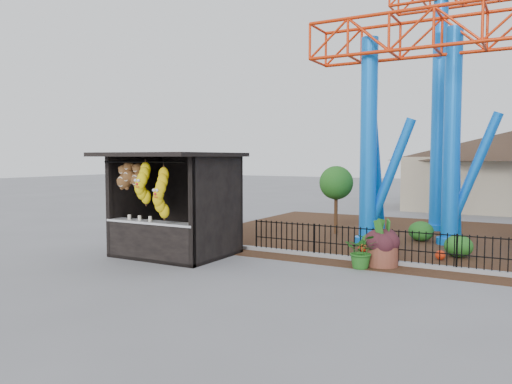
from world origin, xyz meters
The scene contains 10 objects.
ground centered at (0.00, 0.00, 0.00)m, with size 120.00×120.00×0.00m, color slate.
mulch_bed centered at (4.00, 8.00, 0.01)m, with size 18.00×12.00×0.02m, color #331E11.
curb centered at (4.00, 3.00, 0.06)m, with size 18.00×0.18×0.12m, color gray.
prize_booth centered at (-3.01, 0.92, 1.52)m, with size 3.50×3.40×3.12m.
picket_fence centered at (4.90, 3.00, 0.50)m, with size 12.20×0.06×1.00m, color black, non-canonical shape.
roller_coaster centered at (5.12, 8.23, 6.44)m, with size 11.00×6.37×10.82m.
terracotta_planter centered at (2.92, 2.70, 0.28)m, with size 0.87×0.87×0.56m, color brown.
planter_foliage centered at (2.92, 2.70, 0.88)m, with size 0.70×0.70×0.64m, color #33141A.
potted_plant centered at (2.54, 2.15, 0.48)m, with size 0.86×0.75×0.96m, color #215519.
landscaping centered at (4.47, 5.73, 0.32)m, with size 7.32×3.86×0.70m.
Camera 1 is at (6.57, -10.74, 2.98)m, focal length 35.00 mm.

